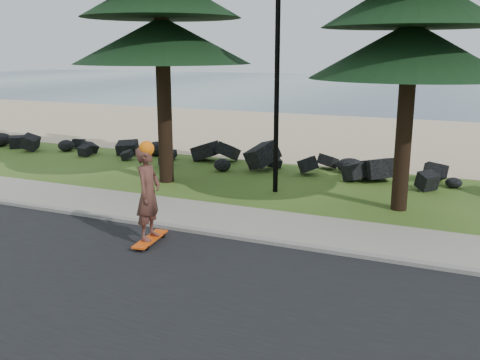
% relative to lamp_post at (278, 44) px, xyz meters
% --- Properties ---
extents(ground, '(160.00, 160.00, 0.00)m').
position_rel_lamp_post_xyz_m(ground, '(0.00, -3.20, -4.13)').
color(ground, '#3B5A1C').
rests_on(ground, ground).
extents(road, '(160.00, 7.00, 0.02)m').
position_rel_lamp_post_xyz_m(road, '(0.00, -7.70, -4.12)').
color(road, black).
rests_on(road, ground).
extents(kerb, '(160.00, 0.20, 0.10)m').
position_rel_lamp_post_xyz_m(kerb, '(0.00, -4.10, -4.08)').
color(kerb, gray).
rests_on(kerb, ground).
extents(sidewalk, '(160.00, 2.00, 0.08)m').
position_rel_lamp_post_xyz_m(sidewalk, '(0.00, -3.00, -4.09)').
color(sidewalk, '#A09886').
rests_on(sidewalk, ground).
extents(beach_sand, '(160.00, 15.00, 0.01)m').
position_rel_lamp_post_xyz_m(beach_sand, '(0.00, 11.30, -4.13)').
color(beach_sand, '#D3B48C').
rests_on(beach_sand, ground).
extents(ocean, '(160.00, 58.00, 0.01)m').
position_rel_lamp_post_xyz_m(ocean, '(0.00, 47.80, -4.13)').
color(ocean, '#374F6A').
rests_on(ocean, ground).
extents(seawall_boulders, '(60.00, 2.40, 1.10)m').
position_rel_lamp_post_xyz_m(seawall_boulders, '(0.00, 2.40, -4.13)').
color(seawall_boulders, black).
rests_on(seawall_boulders, ground).
extents(lamp_post, '(0.25, 0.14, 8.14)m').
position_rel_lamp_post_xyz_m(lamp_post, '(0.00, 0.00, 0.00)').
color(lamp_post, black).
rests_on(lamp_post, ground).
extents(skateboarder, '(0.55, 1.19, 2.17)m').
position_rel_lamp_post_xyz_m(skateboarder, '(-0.93, -5.10, -3.04)').
color(skateboarder, '#F44E0E').
rests_on(skateboarder, ground).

